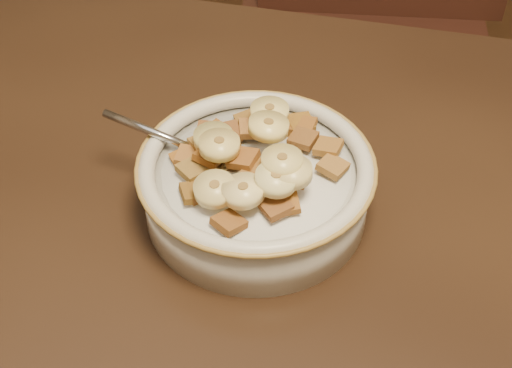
% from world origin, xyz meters
% --- Properties ---
extents(table, '(1.40, 0.91, 0.04)m').
position_xyz_m(table, '(0.00, 0.00, 0.73)').
color(table, '#322014').
rests_on(table, floor).
extents(chair, '(0.51, 0.51, 1.01)m').
position_xyz_m(chair, '(0.16, 0.74, 0.51)').
color(chair, '#331913').
rests_on(chair, floor).
extents(cereal_bowl, '(0.18, 0.18, 0.04)m').
position_xyz_m(cereal_bowl, '(0.12, 0.14, 0.77)').
color(cereal_bowl, silver).
rests_on(cereal_bowl, table).
extents(milk, '(0.15, 0.15, 0.00)m').
position_xyz_m(milk, '(0.12, 0.14, 0.79)').
color(milk, white).
rests_on(milk, cereal_bowl).
extents(spoon, '(0.05, 0.04, 0.01)m').
position_xyz_m(spoon, '(0.09, 0.14, 0.80)').
color(spoon, '#B1B5C5').
rests_on(spoon, cereal_bowl).
extents(cereal_square_0, '(0.02, 0.02, 0.01)m').
position_xyz_m(cereal_square_0, '(0.15, 0.13, 0.81)').
color(cereal_square_0, brown).
rests_on(cereal_square_0, milk).
extents(cereal_square_1, '(0.02, 0.02, 0.01)m').
position_xyz_m(cereal_square_1, '(0.07, 0.14, 0.80)').
color(cereal_square_1, brown).
rests_on(cereal_square_1, milk).
extents(cereal_square_2, '(0.03, 0.03, 0.01)m').
position_xyz_m(cereal_square_2, '(0.11, 0.18, 0.80)').
color(cereal_square_2, '#9D6133').
rests_on(cereal_square_2, milk).
extents(cereal_square_3, '(0.03, 0.03, 0.01)m').
position_xyz_m(cereal_square_3, '(0.08, 0.10, 0.80)').
color(cereal_square_3, brown).
rests_on(cereal_square_3, milk).
extents(cereal_square_4, '(0.03, 0.03, 0.01)m').
position_xyz_m(cereal_square_4, '(0.14, 0.13, 0.81)').
color(cereal_square_4, brown).
rests_on(cereal_square_4, milk).
extents(cereal_square_5, '(0.03, 0.03, 0.01)m').
position_xyz_m(cereal_square_5, '(0.07, 0.15, 0.80)').
color(cereal_square_5, olive).
rests_on(cereal_square_5, milk).
extents(cereal_square_6, '(0.02, 0.02, 0.01)m').
position_xyz_m(cereal_square_6, '(0.15, 0.19, 0.80)').
color(cereal_square_6, brown).
rests_on(cereal_square_6, milk).
extents(cereal_square_7, '(0.03, 0.03, 0.01)m').
position_xyz_m(cereal_square_7, '(0.09, 0.17, 0.80)').
color(cereal_square_7, brown).
rests_on(cereal_square_7, milk).
extents(cereal_square_8, '(0.03, 0.03, 0.01)m').
position_xyz_m(cereal_square_8, '(0.14, 0.19, 0.80)').
color(cereal_square_8, brown).
rests_on(cereal_square_8, milk).
extents(cereal_square_9, '(0.03, 0.03, 0.01)m').
position_xyz_m(cereal_square_9, '(0.06, 0.14, 0.80)').
color(cereal_square_9, brown).
rests_on(cereal_square_9, milk).
extents(cereal_square_10, '(0.03, 0.03, 0.01)m').
position_xyz_m(cereal_square_10, '(0.13, 0.12, 0.81)').
color(cereal_square_10, olive).
rests_on(cereal_square_10, milk).
extents(cereal_square_11, '(0.03, 0.03, 0.01)m').
position_xyz_m(cereal_square_11, '(0.15, 0.10, 0.80)').
color(cereal_square_11, brown).
rests_on(cereal_square_11, milk).
extents(cereal_square_12, '(0.02, 0.02, 0.01)m').
position_xyz_m(cereal_square_12, '(0.17, 0.17, 0.80)').
color(cereal_square_12, brown).
rests_on(cereal_square_12, milk).
extents(cereal_square_13, '(0.03, 0.03, 0.01)m').
position_xyz_m(cereal_square_13, '(0.09, 0.15, 0.81)').
color(cereal_square_13, olive).
rests_on(cereal_square_13, milk).
extents(cereal_square_14, '(0.03, 0.03, 0.01)m').
position_xyz_m(cereal_square_14, '(0.07, 0.12, 0.80)').
color(cereal_square_14, olive).
rests_on(cereal_square_14, milk).
extents(cereal_square_15, '(0.03, 0.03, 0.01)m').
position_xyz_m(cereal_square_15, '(0.08, 0.17, 0.80)').
color(cereal_square_15, brown).
rests_on(cereal_square_15, milk).
extents(cereal_square_16, '(0.03, 0.03, 0.01)m').
position_xyz_m(cereal_square_16, '(0.14, 0.10, 0.80)').
color(cereal_square_16, brown).
rests_on(cereal_square_16, milk).
extents(cereal_square_17, '(0.02, 0.02, 0.01)m').
position_xyz_m(cereal_square_17, '(0.11, 0.13, 0.82)').
color(cereal_square_17, brown).
rests_on(cereal_square_17, milk).
extents(cereal_square_18, '(0.02, 0.02, 0.01)m').
position_xyz_m(cereal_square_18, '(0.12, 0.18, 0.81)').
color(cereal_square_18, olive).
rests_on(cereal_square_18, milk).
extents(cereal_square_19, '(0.02, 0.02, 0.01)m').
position_xyz_m(cereal_square_19, '(0.08, 0.13, 0.81)').
color(cereal_square_19, brown).
rests_on(cereal_square_19, milk).
extents(cereal_square_20, '(0.03, 0.03, 0.01)m').
position_xyz_m(cereal_square_20, '(0.18, 0.15, 0.80)').
color(cereal_square_20, '#935F2E').
rests_on(cereal_square_20, milk).
extents(cereal_square_21, '(0.03, 0.03, 0.01)m').
position_xyz_m(cereal_square_21, '(0.15, 0.13, 0.81)').
color(cereal_square_21, brown).
rests_on(cereal_square_21, milk).
extents(cereal_square_22, '(0.03, 0.03, 0.01)m').
position_xyz_m(cereal_square_22, '(0.12, 0.19, 0.80)').
color(cereal_square_22, brown).
rests_on(cereal_square_22, milk).
extents(cereal_square_23, '(0.03, 0.03, 0.01)m').
position_xyz_m(cereal_square_23, '(0.11, 0.08, 0.80)').
color(cereal_square_23, brown).
rests_on(cereal_square_23, milk).
extents(cereal_square_24, '(0.03, 0.03, 0.01)m').
position_xyz_m(cereal_square_24, '(0.09, 0.10, 0.80)').
color(cereal_square_24, brown).
rests_on(cereal_square_24, milk).
extents(cereal_square_25, '(0.02, 0.02, 0.01)m').
position_xyz_m(cereal_square_25, '(0.15, 0.18, 0.80)').
color(cereal_square_25, brown).
rests_on(cereal_square_25, milk).
extents(cereal_square_26, '(0.02, 0.02, 0.01)m').
position_xyz_m(cereal_square_26, '(0.07, 0.17, 0.80)').
color(cereal_square_26, brown).
rests_on(cereal_square_26, milk).
extents(cereal_square_27, '(0.03, 0.03, 0.01)m').
position_xyz_m(cereal_square_27, '(0.10, 0.19, 0.80)').
color(cereal_square_27, brown).
rests_on(cereal_square_27, milk).
extents(cereal_square_28, '(0.03, 0.03, 0.01)m').
position_xyz_m(cereal_square_28, '(0.12, 0.12, 0.81)').
color(cereal_square_28, brown).
rests_on(cereal_square_28, milk).
extents(cereal_square_29, '(0.03, 0.03, 0.01)m').
position_xyz_m(cereal_square_29, '(0.14, 0.20, 0.80)').
color(cereal_square_29, '#8F6419').
rests_on(cereal_square_29, milk).
extents(banana_slice_0, '(0.04, 0.04, 0.01)m').
position_xyz_m(banana_slice_0, '(0.08, 0.15, 0.82)').
color(banana_slice_0, '#D5C887').
rests_on(banana_slice_0, milk).
extents(banana_slice_1, '(0.04, 0.04, 0.01)m').
position_xyz_m(banana_slice_1, '(0.15, 0.12, 0.82)').
color(banana_slice_1, '#DFC580').
rests_on(banana_slice_1, milk).
extents(banana_slice_2, '(0.04, 0.04, 0.01)m').
position_xyz_m(banana_slice_2, '(0.09, 0.13, 0.83)').
color(banana_slice_2, '#EDDD88').
rests_on(banana_slice_2, milk).
extents(banana_slice_3, '(0.04, 0.04, 0.01)m').
position_xyz_m(banana_slice_3, '(0.12, 0.10, 0.81)').
color(banana_slice_3, '#DFC785').
rests_on(banana_slice_3, milk).
extents(banana_slice_4, '(0.04, 0.04, 0.01)m').
position_xyz_m(banana_slice_4, '(0.14, 0.11, 0.82)').
color(banana_slice_4, beige).
rests_on(banana_slice_4, milk).
extents(banana_slice_5, '(0.04, 0.04, 0.01)m').
position_xyz_m(banana_slice_5, '(0.13, 0.15, 0.83)').
color(banana_slice_5, '#FADB85').
rests_on(banana_slice_5, milk).
extents(banana_slice_6, '(0.04, 0.04, 0.01)m').
position_xyz_m(banana_slice_6, '(0.10, 0.10, 0.81)').
color(banana_slice_6, '#F0E090').
rests_on(banana_slice_6, milk).
extents(banana_slice_7, '(0.03, 0.03, 0.01)m').
position_xyz_m(banana_slice_7, '(0.14, 0.13, 0.82)').
color(banana_slice_7, '#DEC571').
rests_on(banana_slice_7, milk).
extents(banana_slice_8, '(0.04, 0.04, 0.01)m').
position_xyz_m(banana_slice_8, '(0.12, 0.18, 0.82)').
color(banana_slice_8, '#F9DF7C').
rests_on(banana_slice_8, milk).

